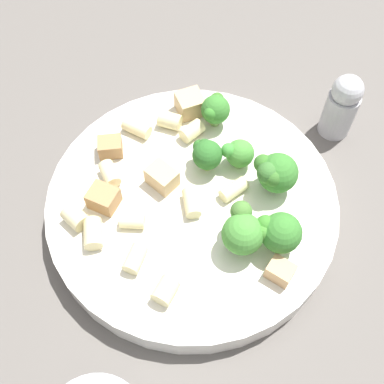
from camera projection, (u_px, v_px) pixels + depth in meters
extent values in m
plane|color=#5B5651|center=(192.00, 213.00, 0.48)|extent=(2.00, 2.00, 0.00)
cylinder|color=silver|center=(192.00, 205.00, 0.47)|extent=(0.28, 0.28, 0.03)
cylinder|color=silver|center=(192.00, 199.00, 0.46)|extent=(0.25, 0.25, 0.01)
torus|color=silver|center=(192.00, 199.00, 0.45)|extent=(0.27, 0.27, 0.00)
cylinder|color=#84AD60|center=(275.00, 184.00, 0.45)|extent=(0.01, 0.01, 0.01)
sphere|color=#387A2D|center=(278.00, 173.00, 0.44)|extent=(0.04, 0.04, 0.04)
sphere|color=#3A722B|center=(272.00, 177.00, 0.43)|extent=(0.02, 0.02, 0.02)
sphere|color=#367028|center=(263.00, 164.00, 0.44)|extent=(0.02, 0.02, 0.02)
sphere|color=#3A702F|center=(268.00, 173.00, 0.43)|extent=(0.02, 0.02, 0.02)
cylinder|color=#84AD60|center=(239.00, 161.00, 0.47)|extent=(0.01, 0.01, 0.01)
sphere|color=#478E38|center=(240.00, 153.00, 0.46)|extent=(0.03, 0.03, 0.03)
sphere|color=#409238|center=(228.00, 150.00, 0.45)|extent=(0.01, 0.01, 0.01)
sphere|color=#499134|center=(243.00, 146.00, 0.46)|extent=(0.01, 0.01, 0.01)
sphere|color=#498137|center=(238.00, 146.00, 0.46)|extent=(0.01, 0.01, 0.01)
cylinder|color=#93B766|center=(207.00, 164.00, 0.47)|extent=(0.01, 0.01, 0.01)
sphere|color=#2D6B28|center=(207.00, 155.00, 0.45)|extent=(0.03, 0.03, 0.03)
sphere|color=#296024|center=(204.00, 146.00, 0.45)|extent=(0.01, 0.01, 0.01)
sphere|color=#2B6724|center=(200.00, 146.00, 0.46)|extent=(0.01, 0.01, 0.01)
cylinder|color=#84AD60|center=(245.00, 240.00, 0.42)|extent=(0.01, 0.01, 0.01)
sphere|color=#478E38|center=(247.00, 231.00, 0.41)|extent=(0.04, 0.04, 0.04)
sphere|color=#458931|center=(263.00, 231.00, 0.40)|extent=(0.02, 0.02, 0.02)
sphere|color=#487932|center=(241.00, 211.00, 0.41)|extent=(0.02, 0.02, 0.02)
cylinder|color=#93B766|center=(278.00, 242.00, 0.42)|extent=(0.01, 0.01, 0.01)
sphere|color=#387A2D|center=(281.00, 233.00, 0.41)|extent=(0.04, 0.04, 0.04)
sphere|color=#397F29|center=(265.00, 225.00, 0.40)|extent=(0.02, 0.02, 0.02)
sphere|color=#357F29|center=(269.00, 225.00, 0.41)|extent=(0.01, 0.01, 0.01)
cylinder|color=#93B766|center=(215.00, 120.00, 0.50)|extent=(0.01, 0.01, 0.01)
sphere|color=#387A2D|center=(216.00, 110.00, 0.48)|extent=(0.03, 0.03, 0.03)
sphere|color=#396F27|center=(217.00, 100.00, 0.48)|extent=(0.01, 0.01, 0.01)
sphere|color=#377D2A|center=(210.00, 114.00, 0.47)|extent=(0.01, 0.01, 0.01)
cylinder|color=beige|center=(192.00, 131.00, 0.49)|extent=(0.02, 0.02, 0.02)
cylinder|color=beige|center=(137.00, 128.00, 0.49)|extent=(0.03, 0.02, 0.01)
cylinder|color=beige|center=(165.00, 290.00, 0.40)|extent=(0.02, 0.03, 0.02)
cylinder|color=beige|center=(132.00, 221.00, 0.43)|extent=(0.02, 0.02, 0.01)
cylinder|color=beige|center=(192.00, 203.00, 0.44)|extent=(0.03, 0.03, 0.01)
cylinder|color=beige|center=(135.00, 258.00, 0.41)|extent=(0.02, 0.03, 0.01)
cylinder|color=beige|center=(75.00, 217.00, 0.43)|extent=(0.02, 0.02, 0.02)
cylinder|color=beige|center=(234.00, 189.00, 0.45)|extent=(0.01, 0.03, 0.01)
cylinder|color=beige|center=(93.00, 233.00, 0.42)|extent=(0.03, 0.03, 0.02)
cylinder|color=beige|center=(170.00, 120.00, 0.49)|extent=(0.03, 0.03, 0.02)
cylinder|color=beige|center=(110.00, 174.00, 0.46)|extent=(0.03, 0.02, 0.01)
cube|color=tan|center=(280.00, 271.00, 0.41)|extent=(0.03, 0.02, 0.02)
cube|color=tan|center=(162.00, 177.00, 0.45)|extent=(0.03, 0.02, 0.02)
cube|color=#A87A4C|center=(110.00, 147.00, 0.47)|extent=(0.03, 0.03, 0.02)
cube|color=#A87A4C|center=(103.00, 198.00, 0.44)|extent=(0.03, 0.03, 0.02)
cube|color=tan|center=(190.00, 104.00, 0.50)|extent=(0.03, 0.03, 0.02)
cylinder|color=#B2B2B7|center=(339.00, 114.00, 0.51)|extent=(0.03, 0.03, 0.05)
sphere|color=#B7B7BC|center=(348.00, 90.00, 0.48)|extent=(0.03, 0.03, 0.03)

